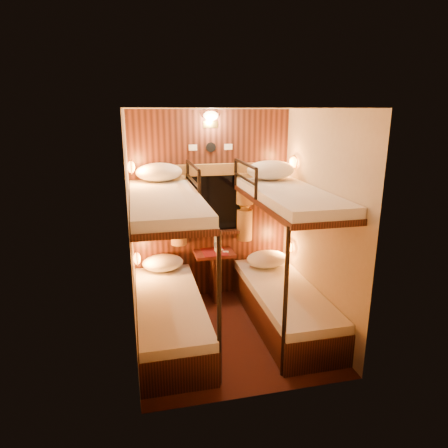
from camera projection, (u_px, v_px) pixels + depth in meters
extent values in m
plane|color=#36120E|center=(230.00, 332.00, 4.45)|extent=(2.10, 2.10, 0.00)
plane|color=silver|center=(231.00, 108.00, 3.79)|extent=(2.10, 2.10, 0.00)
plane|color=#C6B293|center=(211.00, 206.00, 5.10)|extent=(2.40, 0.00, 2.40)
plane|color=#C6B293|center=(262.00, 267.00, 3.13)|extent=(2.40, 0.00, 2.40)
plane|color=#C6B293|center=(131.00, 236.00, 3.90)|extent=(0.00, 2.40, 2.40)
plane|color=#C6B293|center=(320.00, 223.00, 4.33)|extent=(0.00, 2.40, 2.40)
cube|color=black|center=(211.00, 207.00, 5.09)|extent=(2.00, 0.03, 2.40)
cube|color=black|center=(170.00, 322.00, 4.32)|extent=(0.70, 1.90, 0.35)
cube|color=white|center=(169.00, 303.00, 4.26)|extent=(0.68, 1.88, 0.10)
cube|color=black|center=(166.00, 208.00, 3.98)|extent=(0.70, 1.90, 0.06)
cube|color=white|center=(165.00, 200.00, 3.95)|extent=(0.68, 1.88, 0.10)
cylinder|color=black|center=(219.00, 312.00, 3.41)|extent=(0.04, 0.04, 1.45)
cylinder|color=black|center=(188.00, 174.00, 4.82)|extent=(0.04, 0.04, 0.32)
cylinder|color=black|center=(199.00, 187.00, 4.03)|extent=(0.04, 0.04, 0.32)
cylinder|color=black|center=(193.00, 165.00, 4.38)|extent=(0.04, 0.85, 0.04)
cylinder|color=black|center=(193.00, 181.00, 4.43)|extent=(0.03, 0.85, 0.03)
cube|color=black|center=(283.00, 309.00, 4.60)|extent=(0.70, 1.90, 0.35)
cube|color=white|center=(284.00, 291.00, 4.54)|extent=(0.68, 1.88, 0.10)
cube|color=black|center=(288.00, 201.00, 4.25)|extent=(0.70, 1.90, 0.06)
cube|color=white|center=(288.00, 194.00, 4.23)|extent=(0.68, 1.88, 0.10)
cylinder|color=black|center=(285.00, 305.00, 3.53)|extent=(0.04, 0.04, 1.45)
cylinder|color=black|center=(236.00, 172.00, 4.95)|extent=(0.04, 0.04, 0.32)
cylinder|color=black|center=(256.00, 184.00, 4.16)|extent=(0.04, 0.04, 0.32)
cylinder|color=black|center=(245.00, 164.00, 4.51)|extent=(0.04, 0.85, 0.04)
cylinder|color=black|center=(245.00, 179.00, 4.56)|extent=(0.03, 0.85, 0.03)
cube|color=black|center=(211.00, 203.00, 5.06)|extent=(0.98, 0.02, 0.78)
cube|color=black|center=(211.00, 203.00, 5.05)|extent=(0.90, 0.01, 0.70)
cube|color=black|center=(212.00, 233.00, 5.12)|extent=(1.00, 0.12, 0.04)
cube|color=olive|center=(212.00, 170.00, 4.90)|extent=(1.10, 0.06, 0.14)
cylinder|color=olive|center=(177.00, 191.00, 4.87)|extent=(0.22, 0.22, 0.40)
cylinder|color=olive|center=(178.00, 210.00, 4.93)|extent=(0.11, 0.11, 0.12)
cylinder|color=olive|center=(179.00, 229.00, 5.00)|extent=(0.20, 0.20, 0.40)
torus|color=#B79235|center=(178.00, 210.00, 4.93)|extent=(0.14, 0.14, 0.02)
cylinder|color=olive|center=(245.00, 188.00, 5.06)|extent=(0.22, 0.22, 0.40)
cylinder|color=olive|center=(245.00, 206.00, 5.12)|extent=(0.11, 0.11, 0.12)
cylinder|color=olive|center=(245.00, 225.00, 5.19)|extent=(0.20, 0.20, 0.40)
torus|color=#B79235|center=(245.00, 206.00, 5.12)|extent=(0.14, 0.14, 0.02)
cylinder|color=black|center=(211.00, 147.00, 4.86)|extent=(0.12, 0.02, 0.12)
cube|color=silver|center=(193.00, 148.00, 4.82)|extent=(0.10, 0.01, 0.07)
cube|color=silver|center=(228.00, 147.00, 4.91)|extent=(0.10, 0.01, 0.07)
cube|color=#B79235|center=(211.00, 124.00, 4.79)|extent=(0.18, 0.01, 0.08)
ellipsoid|color=#FFCC8C|center=(211.00, 116.00, 4.74)|extent=(0.18, 0.09, 0.11)
ellipsoid|color=orange|center=(137.00, 258.00, 4.70)|extent=(0.08, 0.20, 0.13)
torus|color=#B79235|center=(137.00, 258.00, 4.70)|extent=(0.02, 0.17, 0.17)
ellipsoid|color=orange|center=(131.00, 167.00, 4.41)|extent=(0.08, 0.20, 0.13)
torus|color=#B79235|center=(131.00, 167.00, 4.41)|extent=(0.02, 0.17, 0.17)
ellipsoid|color=orange|center=(290.00, 247.00, 5.12)|extent=(0.08, 0.20, 0.13)
torus|color=#B79235|center=(290.00, 247.00, 5.12)|extent=(0.02, 0.17, 0.17)
ellipsoid|color=orange|center=(294.00, 162.00, 4.82)|extent=(0.08, 0.20, 0.13)
torus|color=#B79235|center=(294.00, 162.00, 4.82)|extent=(0.02, 0.17, 0.17)
cube|color=#612B16|center=(214.00, 254.00, 5.07)|extent=(0.50, 0.34, 0.04)
cube|color=black|center=(214.00, 277.00, 5.16)|extent=(0.08, 0.30, 0.61)
cube|color=maroon|center=(214.00, 252.00, 5.06)|extent=(0.30, 0.34, 0.01)
cylinder|color=#99BFE5|center=(218.00, 244.00, 5.03)|extent=(0.07, 0.07, 0.22)
cylinder|color=#3959AC|center=(218.00, 245.00, 5.04)|extent=(0.08, 0.08, 0.08)
cylinder|color=#3959AC|center=(218.00, 234.00, 5.00)|extent=(0.04, 0.04, 0.03)
cylinder|color=#99BFE5|center=(217.00, 244.00, 5.08)|extent=(0.06, 0.06, 0.19)
cylinder|color=#3959AC|center=(217.00, 244.00, 5.08)|extent=(0.07, 0.07, 0.07)
cylinder|color=#3959AC|center=(216.00, 235.00, 5.05)|extent=(0.03, 0.03, 0.03)
cube|color=silver|center=(226.00, 252.00, 5.07)|extent=(0.08, 0.07, 0.01)
cube|color=silver|center=(220.00, 250.00, 5.14)|extent=(0.08, 0.06, 0.01)
ellipsoid|color=white|center=(163.00, 263.00, 4.96)|extent=(0.51, 0.36, 0.20)
ellipsoid|color=white|center=(267.00, 259.00, 5.07)|extent=(0.53, 0.38, 0.21)
ellipsoid|color=white|center=(159.00, 172.00, 4.63)|extent=(0.54, 0.39, 0.21)
ellipsoid|color=white|center=(270.00, 170.00, 4.73)|extent=(0.58, 0.41, 0.23)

